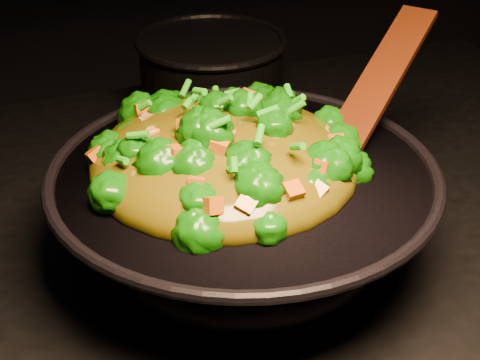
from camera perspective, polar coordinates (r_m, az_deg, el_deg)
name	(u,v)px	position (r m, az deg, el deg)	size (l,w,h in m)	color
wok	(243,216)	(0.75, 0.27, -2.84)	(0.38, 0.38, 0.11)	black
stir_fry	(223,126)	(0.70, -1.30, 4.21)	(0.27, 0.27, 0.09)	#105806
spatula	(374,90)	(0.79, 10.36, 6.86)	(0.27, 0.04, 0.01)	#3D1709
back_pot	(212,75)	(1.05, -2.19, 8.11)	(0.20, 0.20, 0.12)	black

